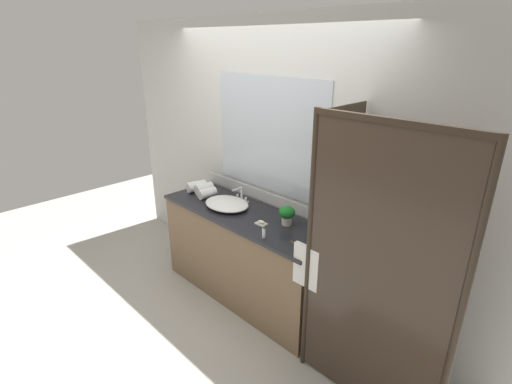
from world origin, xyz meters
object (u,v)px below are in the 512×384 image
faucet (241,197)px  soap_dish (261,223)px  rolled_towel_near_edge (196,186)px  rolled_towel_far_edge (207,193)px  amenity_bottle_body_wash (320,227)px  rolled_towel_middle (204,189)px  sink_basin (227,204)px  potted_plant (287,214)px  amenity_bottle_lotion (264,233)px

faucet → soap_dish: faucet is taller
rolled_towel_near_edge → rolled_towel_far_edge: rolled_towel_near_edge is taller
amenity_bottle_body_wash → rolled_towel_middle: rolled_towel_middle is taller
soap_dish → amenity_bottle_body_wash: bearing=28.5°
rolled_towel_near_edge → rolled_towel_middle: size_ratio=1.08×
rolled_towel_middle → rolled_towel_far_edge: (0.11, -0.05, -0.01)m
sink_basin → soap_dish: (0.50, -0.04, -0.02)m
sink_basin → faucet: 0.18m
sink_basin → rolled_towel_middle: rolled_towel_middle is taller
potted_plant → sink_basin: bearing=-169.5°
faucet → rolled_towel_near_edge: 0.55m
faucet → rolled_towel_middle: faucet is taller
faucet → rolled_towel_middle: bearing=-163.7°
faucet → potted_plant: potted_plant is taller
soap_dish → rolled_towel_far_edge: size_ratio=0.54×
sink_basin → rolled_towel_far_edge: size_ratio=2.52×
rolled_towel_middle → rolled_towel_far_edge: bearing=-22.7°
amenity_bottle_body_wash → soap_dish: bearing=-151.5°
faucet → rolled_towel_middle: 0.44m
potted_plant → amenity_bottle_lotion: potted_plant is taller
amenity_bottle_lotion → rolled_towel_far_edge: same height
soap_dish → amenity_bottle_body_wash: 0.50m
sink_basin → amenity_bottle_body_wash: (0.94, 0.20, 0.01)m
faucet → amenity_bottle_body_wash: bearing=1.1°
sink_basin → soap_dish: sink_basin is taller
sink_basin → potted_plant: 0.66m
sink_basin → faucet: faucet is taller
sink_basin → rolled_towel_middle: size_ratio=2.58×
rolled_towel_near_edge → rolled_towel_far_edge: size_ratio=1.06×
sink_basin → rolled_towel_middle: 0.43m
potted_plant → faucet: bearing=174.5°
rolled_towel_near_edge → soap_dish: bearing=-4.5°
rolled_towel_middle → amenity_bottle_body_wash: bearing=6.0°
soap_dish → rolled_towel_far_edge: rolled_towel_far_edge is taller
faucet → amenity_bottle_lotion: faucet is taller
sink_basin → rolled_towel_far_edge: bearing=177.8°
faucet → rolled_towel_middle: (-0.43, -0.12, 0.00)m
rolled_towel_far_edge → rolled_towel_middle: bearing=157.3°
faucet → rolled_towel_near_edge: bearing=-165.4°
soap_dish → amenity_bottle_lotion: bearing=-40.3°
rolled_towel_near_edge → rolled_towel_middle: 0.11m
amenity_bottle_body_wash → sink_basin: bearing=-167.9°
amenity_bottle_lotion → sink_basin: bearing=164.0°
sink_basin → amenity_bottle_lotion: size_ratio=4.81×
sink_basin → soap_dish: size_ratio=4.64×
rolled_towel_near_edge → rolled_towel_middle: (0.11, 0.02, 0.00)m
faucet → potted_plant: 0.66m
soap_dish → rolled_towel_middle: bearing=174.0°
amenity_bottle_lotion → amenity_bottle_body_wash: amenity_bottle_body_wash is taller
potted_plant → amenity_bottle_lotion: size_ratio=1.72×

